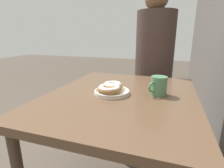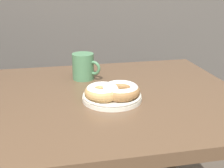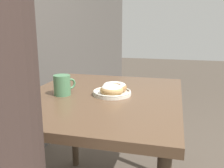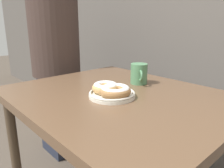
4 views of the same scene
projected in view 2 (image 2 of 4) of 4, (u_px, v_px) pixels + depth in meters
name	position (u px, v px, depth m)	size (l,w,h in m)	color
dining_table	(105.00, 116.00, 1.16)	(1.02, 0.84, 0.74)	brown
donut_plate	(112.00, 93.00, 1.08)	(0.24, 0.21, 0.06)	silver
coffee_mug	(84.00, 66.00, 1.30)	(0.11, 0.10, 0.11)	#4C7F56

